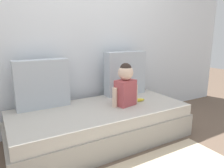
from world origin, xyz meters
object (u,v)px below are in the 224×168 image
throw_pillow_right (125,73)px  throw_pillow_left (42,84)px  toddler (125,85)px  banana (138,100)px  couch (101,124)px

throw_pillow_right → throw_pillow_left: bearing=180.0°
toddler → throw_pillow_left: bearing=154.4°
toddler → banana: bearing=7.3°
couch → throw_pillow_left: size_ratio=3.47×
banana → couch: bearing=176.4°
throw_pillow_left → throw_pillow_right: 1.07m
couch → banana: bearing=-3.6°
throw_pillow_right → banana: throw_pillow_right is taller
couch → throw_pillow_left: 0.78m
toddler → banana: (0.20, 0.03, -0.22)m
throw_pillow_right → couch: bearing=-147.9°
couch → throw_pillow_right: size_ratio=3.44×
couch → toddler: size_ratio=4.06×
throw_pillow_right → banana: 0.45m
couch → banana: banana is taller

